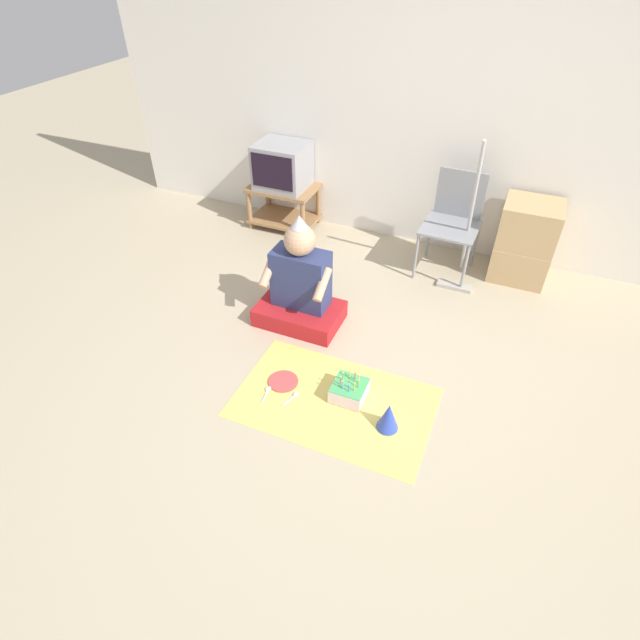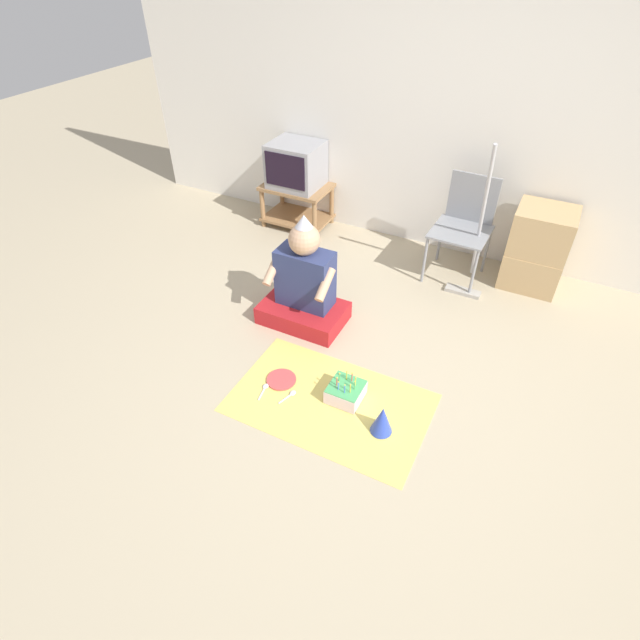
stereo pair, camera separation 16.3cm
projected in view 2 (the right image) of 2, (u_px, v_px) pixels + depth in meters
name	position (u px, v px, depth m)	size (l,w,h in m)	color
ground_plane	(355.00, 413.00, 3.08)	(16.00, 16.00, 0.00)	tan
wall_back	(479.00, 103.00, 3.81)	(6.40, 0.06, 2.55)	white
tv_stand	(297.00, 202.00, 4.81)	(0.63, 0.43, 0.41)	#997047
tv	(296.00, 165.00, 4.58)	(0.46, 0.42, 0.40)	#99999E
folding_chair	(465.00, 221.00, 4.00)	(0.46, 0.45, 0.83)	gray
cardboard_box_stack	(537.00, 248.00, 3.97)	(0.44, 0.42, 0.66)	tan
dust_mop	(473.00, 251.00, 3.89)	(0.28, 0.35, 1.22)	#B2ADA3
person_seated	(304.00, 287.00, 3.62)	(0.62, 0.40, 0.86)	red
party_cloth	(330.00, 403.00, 3.14)	(1.23, 0.76, 0.01)	#EAD666
birthday_cake	(346.00, 392.00, 3.14)	(0.21, 0.21, 0.18)	silver
party_hat_blue	(382.00, 420.00, 2.91)	(0.13, 0.13, 0.19)	blue
paper_plate	(281.00, 379.00, 3.29)	(0.20, 0.20, 0.01)	#D84C4C
plastic_spoon_near	(291.00, 394.00, 3.18)	(0.06, 0.14, 0.01)	white
plastic_spoon_far	(265.00, 388.00, 3.23)	(0.04, 0.14, 0.01)	white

